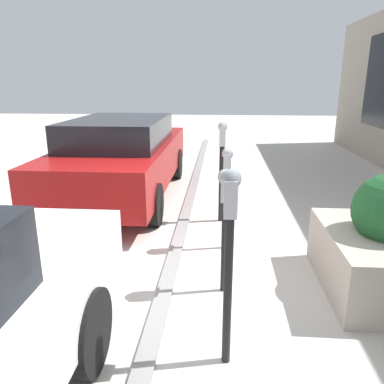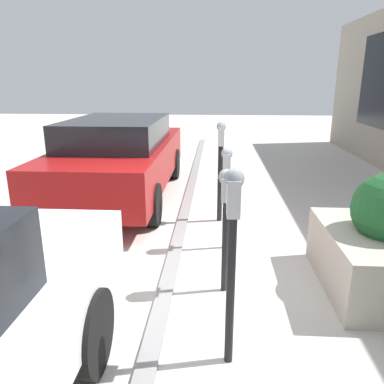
{
  "view_description": "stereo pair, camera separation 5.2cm",
  "coord_description": "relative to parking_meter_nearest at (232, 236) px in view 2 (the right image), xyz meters",
  "views": [
    {
      "loc": [
        -3.9,
        -0.46,
        2.07
      ],
      "look_at": [
        0.0,
        -0.15,
        0.9
      ],
      "focal_mm": 35.0,
      "sensor_mm": 36.0,
      "label": 1
    },
    {
      "loc": [
        -3.91,
        -0.41,
        2.07
      ],
      "look_at": [
        0.0,
        -0.15,
        0.9
      ],
      "focal_mm": 35.0,
      "sensor_mm": 36.0,
      "label": 2
    }
  ],
  "objects": [
    {
      "name": "ground_plane",
      "position": [
        1.5,
        0.53,
        -1.03
      ],
      "size": [
        40.0,
        40.0,
        0.0
      ],
      "primitive_type": "plane",
      "color": "beige"
    },
    {
      "name": "curb_strip",
      "position": [
        1.5,
        0.61,
        -1.01
      ],
      "size": [
        19.0,
        0.16,
        0.04
      ],
      "color": "gray",
      "rests_on": "ground_plane"
    },
    {
      "name": "parking_meter_nearest",
      "position": [
        0.0,
        0.0,
        0.0
      ],
      "size": [
        0.16,
        0.14,
        1.51
      ],
      "color": "black",
      "rests_on": "ground_plane"
    },
    {
      "name": "parking_meter_second",
      "position": [
        1.01,
        0.02,
        -0.08
      ],
      "size": [
        0.18,
        0.15,
        1.28
      ],
      "color": "black",
      "rests_on": "ground_plane"
    },
    {
      "name": "parking_meter_middle",
      "position": [
        2.04,
        -0.01,
        -0.08
      ],
      "size": [
        0.16,
        0.14,
        1.3
      ],
      "color": "black",
      "rests_on": "ground_plane"
    },
    {
      "name": "parking_meter_fourth",
      "position": [
        3.01,
        0.05,
        -0.07
      ],
      "size": [
        0.16,
        0.13,
        1.5
      ],
      "color": "black",
      "rests_on": "ground_plane"
    },
    {
      "name": "planter_box",
      "position": [
        1.16,
        -1.59,
        -0.57
      ],
      "size": [
        1.47,
        1.15,
        1.22
      ],
      "color": "#B2A899",
      "rests_on": "ground_plane"
    },
    {
      "name": "parked_car_middle",
      "position": [
        4.12,
        1.83,
        -0.26
      ],
      "size": [
        4.55,
        1.78,
        1.45
      ],
      "rotation": [
        0.0,
        0.0,
        0.0
      ],
      "color": "maroon",
      "rests_on": "ground_plane"
    }
  ]
}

